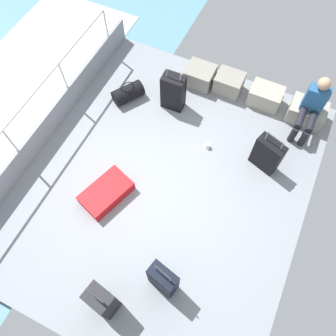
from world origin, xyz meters
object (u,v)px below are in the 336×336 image
Objects in this scene: suitcase_3 at (173,92)px; duffel_bag at (128,93)px; cargo_crate_2 at (265,96)px; paper_cup at (208,146)px; cargo_crate_1 at (229,83)px; suitcase_0 at (267,155)px; cargo_crate_0 at (200,76)px; suitcase_1 at (102,301)px; suitcase_2 at (106,193)px; cargo_crate_3 at (307,112)px; passenger_seated at (312,106)px; suitcase_4 at (163,280)px.

suitcase_3 is 0.86m from duffel_bag.
cargo_crate_2 is 1.44m from paper_cup.
suitcase_3 is (-0.77, -0.76, 0.17)m from cargo_crate_1.
suitcase_0 is (1.08, -1.24, 0.14)m from cargo_crate_1.
suitcase_3 is (-0.22, -0.70, 0.18)m from cargo_crate_0.
suitcase_3 is (-0.60, 3.45, 0.00)m from suitcase_1.
suitcase_2 is (-2.04, -1.57, -0.22)m from suitcase_0.
cargo_crate_0 reaches higher than cargo_crate_3.
cargo_crate_1 is 0.88× the size of cargo_crate_2.
passenger_seated is (2.00, -0.14, 0.36)m from cargo_crate_0.
paper_cup is at bearing 53.82° from suitcase_2.
cargo_crate_2 is 0.96× the size of duffel_bag.
suitcase_3 reaches higher than duffel_bag.
duffel_bag is at bearing 113.44° from suitcase_1.
suitcase_1 is at bearing -60.27° from suitcase_2.
duffel_bag is (-0.80, -0.20, -0.21)m from suitcase_3.
suitcase_4 is at bearing 43.88° from suitcase_1.
cargo_crate_2 is 5.98× the size of paper_cup.
duffel_bag is 1.75m from paper_cup.
cargo_crate_2 is at bearing 59.57° from suitcase_2.
cargo_crate_1 is 0.81× the size of cargo_crate_3.
cargo_crate_2 is 0.93× the size of cargo_crate_3.
cargo_crate_3 is 0.74× the size of suitcase_3.
passenger_seated is at bearing 73.23° from suitcase_4.
suitcase_0 is 1.29× the size of duffel_bag.
cargo_crate_0 is 0.91× the size of cargo_crate_2.
suitcase_1 is 3.50m from suitcase_3.
paper_cup is (-0.56, -1.32, -0.13)m from cargo_crate_2.
suitcase_1 is (-0.17, -4.21, 0.17)m from cargo_crate_1.
suitcase_2 is (-0.41, -2.76, -0.08)m from cargo_crate_0.
suitcase_2 is 2.08m from suitcase_3.
suitcase_2 is (-2.42, -2.61, -0.44)m from passenger_seated.
suitcase_0 reaches higher than suitcase_2.
cargo_crate_0 is 0.75m from suitcase_3.
suitcase_3 reaches higher than suitcase_0.
passenger_seated is 1.23× the size of suitcase_4.
suitcase_0 is at bearing 67.19° from suitcase_1.
cargo_crate_3 is 0.80× the size of suitcase_0.
passenger_seated is at bearing -8.02° from cargo_crate_1.
suitcase_4 is at bearing -83.48° from cargo_crate_1.
cargo_crate_3 is at bearing 0.88° from cargo_crate_0.
suitcase_0 reaches higher than cargo_crate_1.
cargo_crate_1 is at bearing 95.85° from paper_cup.
cargo_crate_1 is at bearing 6.19° from cargo_crate_0.
suitcase_0 is 0.98m from paper_cup.
suitcase_1 is at bearing -92.30° from cargo_crate_1.
passenger_seated is (0.76, -0.21, 0.36)m from cargo_crate_2.
cargo_crate_0 is at bearing -179.12° from cargo_crate_3.
paper_cup is at bearing -61.40° from cargo_crate_0.
suitcase_1 is at bearing -112.06° from passenger_seated.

